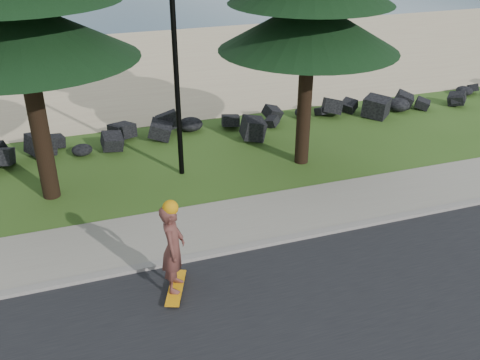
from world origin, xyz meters
The scene contains 7 objects.
ground centered at (0.00, 0.00, 0.00)m, with size 160.00×160.00×0.00m, color #34561B.
kerb centered at (0.00, -0.90, 0.05)m, with size 160.00×0.20×0.10m, color gray.
sidewalk centered at (0.00, 0.20, 0.04)m, with size 160.00×2.00×0.08m, color gray.
beach_sand centered at (0.00, 14.50, 0.01)m, with size 160.00×15.00×0.01m, color tan.
seawall_boulders centered at (0.00, 5.60, 0.00)m, with size 60.00×2.40×1.10m, color black, non-canonical shape.
lamp_post centered at (0.00, 3.20, 4.13)m, with size 0.25×0.14×8.14m.
skateboarder centered at (-1.30, -1.82, 1.03)m, with size 0.64×1.12×2.04m.
Camera 1 is at (-2.79, -10.05, 6.78)m, focal length 40.00 mm.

